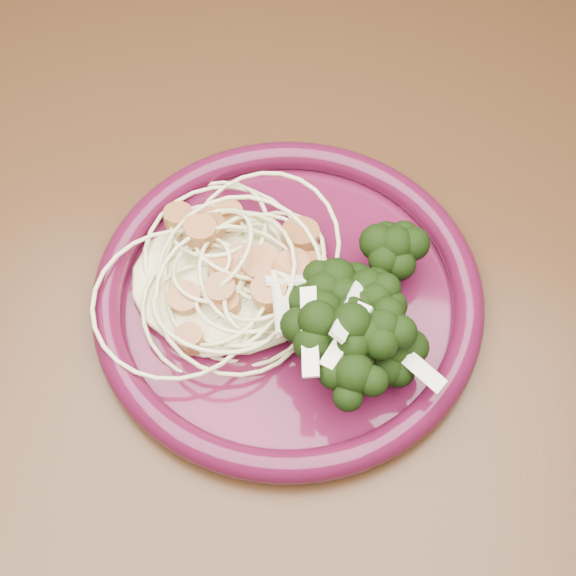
# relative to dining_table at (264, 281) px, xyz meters

# --- Properties ---
(dining_table) EXTENTS (1.20, 0.80, 0.75)m
(dining_table) POSITION_rel_dining_table_xyz_m (0.00, 0.00, 0.00)
(dining_table) COLOR #472814
(dining_table) RESTS_ON ground
(dinner_plate) EXTENTS (0.32, 0.32, 0.02)m
(dinner_plate) POSITION_rel_dining_table_xyz_m (0.03, -0.08, 0.11)
(dinner_plate) COLOR #4B0E27
(dinner_plate) RESTS_ON dining_table
(spaghetti_pile) EXTENTS (0.16, 0.14, 0.03)m
(spaghetti_pile) POSITION_rel_dining_table_xyz_m (-0.01, -0.07, 0.12)
(spaghetti_pile) COLOR #F1EBA4
(spaghetti_pile) RESTS_ON dinner_plate
(scallop_cluster) EXTENTS (0.14, 0.14, 0.04)m
(scallop_cluster) POSITION_rel_dining_table_xyz_m (-0.01, -0.07, 0.16)
(scallop_cluster) COLOR #B27240
(scallop_cluster) RESTS_ON spaghetti_pile
(broccoli_pile) EXTENTS (0.11, 0.16, 0.05)m
(broccoli_pile) POSITION_rel_dining_table_xyz_m (0.09, -0.08, 0.13)
(broccoli_pile) COLOR black
(broccoli_pile) RESTS_ON dinner_plate
(onion_garnish) EXTENTS (0.07, 0.10, 0.06)m
(onion_garnish) POSITION_rel_dining_table_xyz_m (0.09, -0.08, 0.16)
(onion_garnish) COLOR white
(onion_garnish) RESTS_ON broccoli_pile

